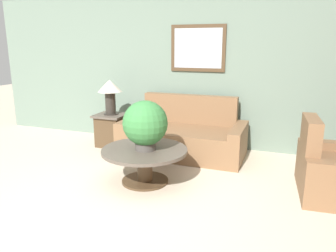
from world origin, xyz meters
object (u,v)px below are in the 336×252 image
coffee_table (145,158)px  side_table (112,130)px  table_lamp (110,91)px  couch_main (183,137)px  armchair (336,172)px  potted_plant_on_table (145,124)px

coffee_table → side_table: (-1.20, 1.25, -0.04)m
side_table → table_lamp: table_lamp is taller
couch_main → armchair: size_ratio=1.84×
armchair → table_lamp: 3.62m
armchair → couch_main: bearing=64.8°
couch_main → coffee_table: couch_main is taller
coffee_table → armchair: bearing=10.9°
coffee_table → side_table: 1.73m
armchair → side_table: bearing=72.6°
table_lamp → coffee_table: bearing=-46.2°
couch_main → potted_plant_on_table: size_ratio=3.14×
potted_plant_on_table → armchair: bearing=11.5°
couch_main → coffee_table: size_ratio=1.79×
coffee_table → table_lamp: 1.85m
potted_plant_on_table → coffee_table: bearing=144.4°
armchair → coffee_table: (-2.26, -0.44, 0.04)m
couch_main → armchair: (2.15, -0.82, 0.00)m
couch_main → table_lamp: bearing=-179.6°
coffee_table → side_table: size_ratio=1.95×
couch_main → side_table: couch_main is taller
couch_main → table_lamp: size_ratio=3.28×
coffee_table → side_table: bearing=133.8°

